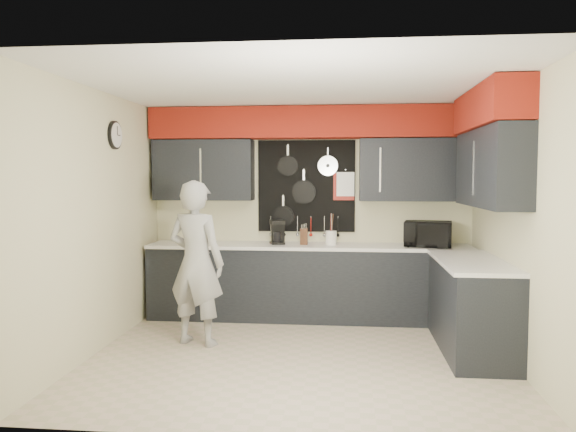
# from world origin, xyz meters

# --- Properties ---
(ground) EXTENTS (4.00, 4.00, 0.00)m
(ground) POSITION_xyz_m (0.00, 0.00, 0.00)
(ground) COLOR beige
(ground) RESTS_ON ground
(back_wall_assembly) EXTENTS (4.00, 0.36, 2.60)m
(back_wall_assembly) POSITION_xyz_m (0.01, 1.60, 2.01)
(back_wall_assembly) COLOR beige
(back_wall_assembly) RESTS_ON ground
(right_wall_assembly) EXTENTS (0.36, 3.50, 2.60)m
(right_wall_assembly) POSITION_xyz_m (1.85, 0.26, 1.94)
(right_wall_assembly) COLOR beige
(right_wall_assembly) RESTS_ON ground
(left_wall_assembly) EXTENTS (0.05, 3.50, 2.60)m
(left_wall_assembly) POSITION_xyz_m (-1.99, 0.02, 1.33)
(left_wall_assembly) COLOR beige
(left_wall_assembly) RESTS_ON ground
(base_cabinets) EXTENTS (3.95, 2.20, 0.92)m
(base_cabinets) POSITION_xyz_m (0.49, 1.13, 0.46)
(base_cabinets) COLOR black
(base_cabinets) RESTS_ON ground
(microwave) EXTENTS (0.60, 0.46, 0.30)m
(microwave) POSITION_xyz_m (1.41, 1.38, 1.07)
(microwave) COLOR black
(microwave) RESTS_ON base_cabinets
(knife_block) EXTENTS (0.09, 0.09, 0.20)m
(knife_block) POSITION_xyz_m (-0.06, 1.43, 1.02)
(knife_block) COLOR #352010
(knife_block) RESTS_ON base_cabinets
(utensil_crock) EXTENTS (0.13, 0.13, 0.17)m
(utensil_crock) POSITION_xyz_m (0.27, 1.42, 1.01)
(utensil_crock) COLOR white
(utensil_crock) RESTS_ON base_cabinets
(coffee_maker) EXTENTS (0.21, 0.24, 0.29)m
(coffee_maker) POSITION_xyz_m (-0.39, 1.48, 1.07)
(coffee_maker) COLOR black
(coffee_maker) RESTS_ON base_cabinets
(person) EXTENTS (0.71, 0.57, 1.71)m
(person) POSITION_xyz_m (-1.09, 0.29, 0.85)
(person) COLOR #9B9B99
(person) RESTS_ON ground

